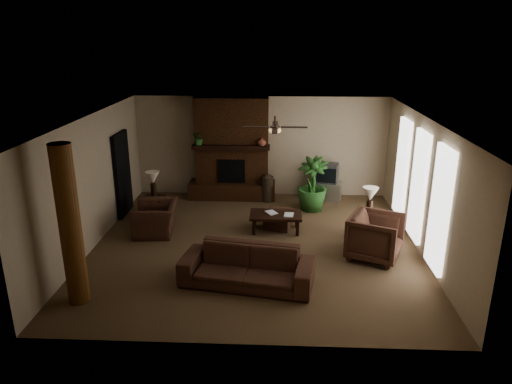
{
  "coord_description": "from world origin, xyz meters",
  "views": [
    {
      "loc": [
        0.46,
        -9.47,
        4.44
      ],
      "look_at": [
        0.0,
        0.4,
        1.1
      ],
      "focal_mm": 33.21,
      "sensor_mm": 36.0,
      "label": 1
    }
  ],
  "objects_px": {
    "lamp_left": "(153,179)",
    "armchair_right": "(375,235)",
    "lamp_right": "(370,196)",
    "armchair_left": "(156,213)",
    "side_table_left": "(154,207)",
    "side_table_right": "(368,226)",
    "tv_stand": "(326,191)",
    "log_column": "(70,226)",
    "floor_vase": "(267,186)",
    "sofa": "(247,260)",
    "coffee_table": "(276,216)",
    "ottoman": "(278,219)",
    "floor_plant": "(312,195)"
  },
  "relations": [
    {
      "from": "side_table_right",
      "to": "lamp_right",
      "type": "xyz_separation_m",
      "value": [
        -0.01,
        0.0,
        0.73
      ]
    },
    {
      "from": "side_table_right",
      "to": "tv_stand",
      "type": "bearing_deg",
      "value": 105.43
    },
    {
      "from": "floor_plant",
      "to": "lamp_right",
      "type": "relative_size",
      "value": 2.18
    },
    {
      "from": "armchair_left",
      "to": "lamp_left",
      "type": "relative_size",
      "value": 1.69
    },
    {
      "from": "armchair_left",
      "to": "ottoman",
      "type": "bearing_deg",
      "value": 92.94
    },
    {
      "from": "tv_stand",
      "to": "sofa",
      "type": "bearing_deg",
      "value": -98.95
    },
    {
      "from": "log_column",
      "to": "tv_stand",
      "type": "height_order",
      "value": "log_column"
    },
    {
      "from": "armchair_left",
      "to": "side_table_right",
      "type": "relative_size",
      "value": 1.99
    },
    {
      "from": "coffee_table",
      "to": "ottoman",
      "type": "height_order",
      "value": "coffee_table"
    },
    {
      "from": "sofa",
      "to": "floor_plant",
      "type": "xyz_separation_m",
      "value": [
        1.44,
        3.95,
        -0.08
      ]
    },
    {
      "from": "ottoman",
      "to": "side_table_left",
      "type": "distance_m",
      "value": 3.16
    },
    {
      "from": "ottoman",
      "to": "floor_plant",
      "type": "bearing_deg",
      "value": 54.78
    },
    {
      "from": "armchair_left",
      "to": "lamp_left",
      "type": "bearing_deg",
      "value": -170.18
    },
    {
      "from": "coffee_table",
      "to": "side_table_right",
      "type": "relative_size",
      "value": 2.18
    },
    {
      "from": "armchair_left",
      "to": "side_table_left",
      "type": "xyz_separation_m",
      "value": [
        -0.29,
        0.92,
        -0.2
      ]
    },
    {
      "from": "armchair_left",
      "to": "lamp_left",
      "type": "xyz_separation_m",
      "value": [
        -0.27,
        0.94,
        0.52
      ]
    },
    {
      "from": "ottoman",
      "to": "floor_vase",
      "type": "xyz_separation_m",
      "value": [
        -0.32,
        1.87,
        0.23
      ]
    },
    {
      "from": "floor_plant",
      "to": "side_table_left",
      "type": "height_order",
      "value": "floor_plant"
    },
    {
      "from": "tv_stand",
      "to": "side_table_left",
      "type": "distance_m",
      "value": 4.73
    },
    {
      "from": "lamp_left",
      "to": "armchair_right",
      "type": "bearing_deg",
      "value": -21.69
    },
    {
      "from": "armchair_left",
      "to": "coffee_table",
      "type": "distance_m",
      "value": 2.79
    },
    {
      "from": "armchair_right",
      "to": "lamp_right",
      "type": "distance_m",
      "value": 1.13
    },
    {
      "from": "side_table_right",
      "to": "lamp_left",
      "type": "bearing_deg",
      "value": 168.91
    },
    {
      "from": "sofa",
      "to": "side_table_left",
      "type": "bearing_deg",
      "value": 138.68
    },
    {
      "from": "log_column",
      "to": "side_table_left",
      "type": "bearing_deg",
      "value": 85.18
    },
    {
      "from": "ottoman",
      "to": "floor_plant",
      "type": "xyz_separation_m",
      "value": [
        0.87,
        1.23,
        0.2
      ]
    },
    {
      "from": "armchair_left",
      "to": "side_table_left",
      "type": "distance_m",
      "value": 0.98
    },
    {
      "from": "armchair_right",
      "to": "lamp_right",
      "type": "relative_size",
      "value": 1.58
    },
    {
      "from": "floor_plant",
      "to": "armchair_left",
      "type": "bearing_deg",
      "value": -155.62
    },
    {
      "from": "ottoman",
      "to": "floor_plant",
      "type": "height_order",
      "value": "floor_plant"
    },
    {
      "from": "coffee_table",
      "to": "tv_stand",
      "type": "bearing_deg",
      "value": 59.29
    },
    {
      "from": "sofa",
      "to": "armchair_right",
      "type": "distance_m",
      "value": 2.82
    },
    {
      "from": "coffee_table",
      "to": "lamp_right",
      "type": "xyz_separation_m",
      "value": [
        2.09,
        -0.28,
        0.63
      ]
    },
    {
      "from": "floor_plant",
      "to": "lamp_right",
      "type": "distance_m",
      "value": 2.18
    },
    {
      "from": "armchair_right",
      "to": "side_table_right",
      "type": "xyz_separation_m",
      "value": [
        0.05,
        1.02,
        -0.24
      ]
    },
    {
      "from": "tv_stand",
      "to": "lamp_left",
      "type": "height_order",
      "value": "lamp_left"
    },
    {
      "from": "tv_stand",
      "to": "lamp_left",
      "type": "relative_size",
      "value": 1.31
    },
    {
      "from": "armchair_left",
      "to": "side_table_right",
      "type": "height_order",
      "value": "armchair_left"
    },
    {
      "from": "armchair_left",
      "to": "coffee_table",
      "type": "xyz_separation_m",
      "value": [
        2.77,
        0.22,
        -0.11
      ]
    },
    {
      "from": "floor_vase",
      "to": "tv_stand",
      "type": "bearing_deg",
      "value": 7.65
    },
    {
      "from": "tv_stand",
      "to": "side_table_left",
      "type": "xyz_separation_m",
      "value": [
        -4.44,
        -1.62,
        0.03
      ]
    },
    {
      "from": "side_table_left",
      "to": "lamp_right",
      "type": "xyz_separation_m",
      "value": [
        5.15,
        -0.98,
        0.73
      ]
    },
    {
      "from": "side_table_right",
      "to": "lamp_right",
      "type": "height_order",
      "value": "lamp_right"
    },
    {
      "from": "ottoman",
      "to": "lamp_right",
      "type": "xyz_separation_m",
      "value": [
        2.03,
        -0.51,
        0.8
      ]
    },
    {
      "from": "log_column",
      "to": "floor_vase",
      "type": "height_order",
      "value": "log_column"
    },
    {
      "from": "coffee_table",
      "to": "floor_vase",
      "type": "xyz_separation_m",
      "value": [
        -0.25,
        2.1,
        0.06
      ]
    },
    {
      "from": "coffee_table",
      "to": "tv_stand",
      "type": "relative_size",
      "value": 1.41
    },
    {
      "from": "coffee_table",
      "to": "lamp_right",
      "type": "relative_size",
      "value": 1.85
    },
    {
      "from": "sofa",
      "to": "lamp_left",
      "type": "height_order",
      "value": "lamp_left"
    },
    {
      "from": "armchair_right",
      "to": "side_table_left",
      "type": "relative_size",
      "value": 1.87
    }
  ]
}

